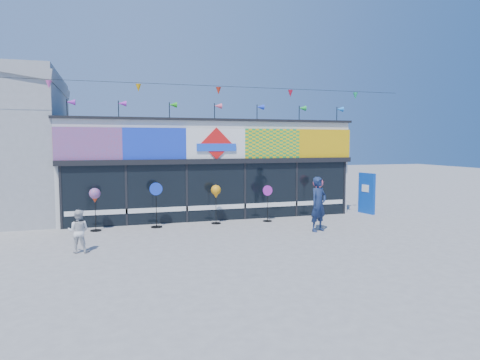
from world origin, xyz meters
name	(u,v)px	position (x,y,z in m)	size (l,w,h in m)	color
ground	(242,239)	(0.00, 0.00, 0.00)	(80.00, 80.00, 0.00)	gray
kite_shop	(203,167)	(0.00, 5.94, 2.05)	(16.00, 5.70, 5.31)	silver
blue_sign	(367,193)	(6.80, 3.19, 0.90)	(0.31, 0.91, 1.80)	#0B40AB
spinner_0	(95,197)	(-4.60, 2.70, 1.23)	(0.39, 0.39, 1.54)	black
spinner_1	(156,204)	(-2.46, 2.72, 0.88)	(0.47, 0.43, 1.67)	black
spinner_2	(216,193)	(-0.17, 2.79, 1.21)	(0.38, 0.38, 1.51)	black
spinner_3	(267,202)	(1.91, 2.65, 0.76)	(0.41, 0.37, 1.44)	black
spinner_4	(318,186)	(4.16, 2.73, 1.37)	(0.43, 0.43, 1.71)	black
adult_man	(319,204)	(2.96, 0.34, 0.97)	(0.71, 0.46, 1.93)	#172448
child	(78,231)	(-4.97, -0.32, 0.62)	(0.60, 0.35, 1.24)	silver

